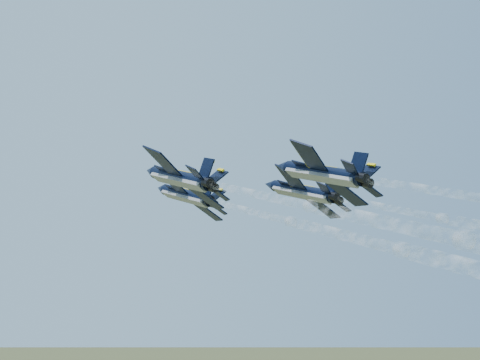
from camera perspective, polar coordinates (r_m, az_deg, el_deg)
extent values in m
cylinder|color=black|center=(110.10, -4.16, -1.17)|extent=(7.54, 13.28, 2.39)
cone|color=black|center=(116.80, -6.38, -1.52)|extent=(3.24, 3.37, 2.39)
ellipsoid|color=black|center=(113.17, -5.01, -1.11)|extent=(2.15, 2.74, 1.24)
cube|color=gray|center=(109.84, -4.32, -1.44)|extent=(6.20, 11.67, 1.22)
cube|color=black|center=(108.05, -5.20, -0.06)|extent=(5.89, 5.74, 3.40)
cube|color=yellow|center=(109.52, -5.66, -0.12)|extent=(3.89, 3.49, 3.34)
cube|color=black|center=(110.83, -2.73, -2.26)|extent=(5.28, 3.70, 3.40)
cube|color=yellow|center=(112.27, -3.22, -2.29)|extent=(4.89, 0.82, 3.34)
cube|color=black|center=(104.01, -2.98, -0.14)|extent=(2.75, 2.76, 1.58)
cube|color=black|center=(105.81, -1.42, -1.56)|extent=(2.31, 1.68, 1.58)
cube|color=black|center=(105.71, -2.39, -0.01)|extent=(1.68, 2.39, 2.58)
cube|color=black|center=(106.43, -1.76, -0.58)|extent=(2.87, 2.91, 1.76)
cylinder|color=black|center=(104.09, -2.15, -0.71)|extent=(1.90, 1.73, 1.55)
cylinder|color=black|center=(104.48, -1.82, -1.02)|extent=(1.90, 1.73, 1.55)
cylinder|color=black|center=(91.44, -4.63, 0.18)|extent=(7.54, 13.28, 2.39)
cone|color=black|center=(98.18, -7.24, -0.33)|extent=(3.24, 3.37, 2.39)
ellipsoid|color=black|center=(94.53, -5.64, 0.22)|extent=(2.15, 2.74, 1.24)
cube|color=gray|center=(91.17, -4.83, -0.14)|extent=(6.20, 11.67, 1.22)
cube|color=black|center=(89.47, -5.89, 1.55)|extent=(5.89, 5.74, 3.40)
cube|color=yellow|center=(90.95, -6.45, 1.46)|extent=(3.89, 3.49, 3.34)
cube|color=black|center=(92.11, -2.91, -1.14)|extent=(5.28, 3.70, 3.40)
cube|color=yellow|center=(93.56, -3.50, -1.19)|extent=(4.89, 0.82, 3.34)
cube|color=black|center=(85.39, -3.22, 1.53)|extent=(2.75, 2.76, 1.58)
cube|color=black|center=(87.12, -1.33, -0.23)|extent=(2.31, 1.68, 1.58)
cube|color=black|center=(87.10, -2.50, 1.66)|extent=(1.68, 2.39, 2.58)
cube|color=black|center=(87.78, -1.74, 0.96)|extent=(2.87, 2.91, 1.76)
cylinder|color=black|center=(85.44, -2.22, 0.83)|extent=(1.90, 1.73, 1.55)
cylinder|color=black|center=(85.81, -1.81, 0.45)|extent=(1.90, 1.73, 1.55)
cylinder|color=black|center=(105.45, 4.92, -0.87)|extent=(7.54, 13.28, 2.39)
cone|color=black|center=(111.40, 2.09, -1.26)|extent=(3.24, 3.37, 2.39)
ellipsoid|color=black|center=(108.23, 3.79, -0.81)|extent=(2.15, 2.74, 1.24)
cube|color=gray|center=(105.14, 4.78, -1.16)|extent=(6.20, 11.67, 1.22)
cube|color=black|center=(103.12, 4.04, 0.29)|extent=(5.89, 5.74, 3.40)
cube|color=yellow|center=(104.44, 3.42, 0.23)|extent=(3.89, 3.49, 3.34)
cube|color=black|center=(106.60, 6.34, -2.00)|extent=(5.28, 3.70, 3.40)
cube|color=yellow|center=(107.87, 5.72, -2.04)|extent=(4.89, 0.82, 3.34)
cube|color=black|center=(99.81, 6.70, 0.22)|extent=(2.75, 2.76, 1.58)
cube|color=black|center=(102.04, 8.13, -1.26)|extent=(2.31, 1.68, 1.58)
cube|color=black|center=(101.67, 7.14, 0.36)|extent=(1.68, 2.39, 2.58)
cube|color=black|center=(102.56, 7.72, -0.24)|extent=(2.87, 2.91, 1.76)
cylinder|color=black|center=(100.13, 7.53, -0.37)|extent=(1.90, 1.73, 1.55)
cylinder|color=black|center=(100.61, 7.84, -0.69)|extent=(1.90, 1.73, 1.55)
cylinder|color=black|center=(87.71, 6.47, 0.54)|extent=(7.54, 13.28, 2.39)
cone|color=black|center=(93.52, 3.00, -0.01)|extent=(3.24, 3.37, 2.39)
ellipsoid|color=black|center=(90.44, 5.07, 0.57)|extent=(2.15, 2.74, 1.24)
cube|color=gray|center=(87.38, 6.31, 0.21)|extent=(6.20, 11.67, 1.22)
cube|color=black|center=(85.40, 5.44, 1.99)|extent=(5.89, 5.74, 3.40)
cube|color=yellow|center=(86.69, 4.68, 1.89)|extent=(3.89, 3.49, 3.34)
cube|color=black|center=(88.89, 8.15, -0.83)|extent=(5.28, 3.70, 3.40)
cube|color=yellow|center=(90.12, 7.38, -0.89)|extent=(4.89, 0.82, 3.34)
cube|color=black|center=(82.23, 8.73, 1.97)|extent=(2.75, 2.76, 1.58)
cube|color=black|center=(84.48, 10.41, 0.13)|extent=(2.31, 1.68, 1.58)
cube|color=black|center=(84.12, 9.23, 2.09)|extent=(1.68, 2.39, 2.58)
cube|color=black|center=(85.02, 9.90, 1.35)|extent=(2.87, 2.91, 1.76)
cylinder|color=black|center=(82.58, 9.74, 1.24)|extent=(1.90, 1.73, 1.55)
cylinder|color=black|center=(83.06, 10.10, 0.85)|extent=(1.90, 1.73, 1.55)
cylinder|color=white|center=(97.06, 1.29, -0.30)|extent=(8.84, 18.19, 1.26)
cylinder|color=white|center=(84.00, 9.23, 0.96)|extent=(9.27, 18.38, 1.74)
cylinder|color=white|center=(78.47, 2.04, 1.48)|extent=(8.84, 18.19, 1.26)
cylinder|color=white|center=(65.90, 12.36, 3.44)|extent=(9.27, 18.38, 1.74)
cylinder|color=white|center=(94.28, 11.77, 0.08)|extent=(8.84, 18.19, 1.26)
cylinder|color=white|center=(77.10, 15.10, 1.91)|extent=(8.84, 18.19, 1.26)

